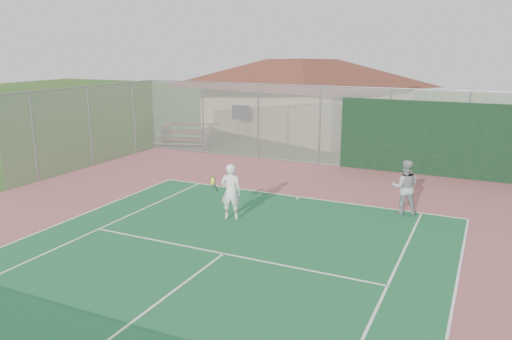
{
  "coord_description": "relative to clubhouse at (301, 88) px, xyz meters",
  "views": [
    {
      "loc": [
        5.8,
        -3.9,
        5.11
      ],
      "look_at": [
        -0.49,
        9.36,
        1.5
      ],
      "focal_mm": 35.0,
      "sensor_mm": 36.0,
      "label": 1
    }
  ],
  "objects": [
    {
      "name": "side_fence_left",
      "position": [
        -5.02,
        -12.83,
        -0.92
      ],
      "size": [
        0.08,
        9.0,
        3.5
      ],
      "color": "gray",
      "rests_on": "ground"
    },
    {
      "name": "back_fence",
      "position": [
        7.09,
        -8.35,
        -1.0
      ],
      "size": [
        20.08,
        0.11,
        3.53
      ],
      "color": "gray",
      "rests_on": "ground"
    },
    {
      "name": "player_grey_back",
      "position": [
        8.57,
        -13.73,
        -1.81
      ],
      "size": [
        0.97,
        0.84,
        1.72
      ],
      "rotation": [
        0.0,
        0.0,
        3.4
      ],
      "color": "#9B9EA0",
      "rests_on": "ground"
    },
    {
      "name": "bleachers",
      "position": [
        -4.0,
        -6.8,
        -2.09
      ],
      "size": [
        3.4,
        2.53,
        1.09
      ],
      "rotation": [
        0.0,
        0.0,
        0.32
      ],
      "color": "maroon",
      "rests_on": "ground"
    },
    {
      "name": "clubhouse",
      "position": [
        0.0,
        0.0,
        0.0
      ],
      "size": [
        14.37,
        12.21,
        5.26
      ],
      "rotation": [
        0.0,
        0.0,
        -0.4
      ],
      "color": "tan",
      "rests_on": "ground"
    },
    {
      "name": "player_white_front",
      "position": [
        3.88,
        -16.48,
        -1.8
      ],
      "size": [
        0.99,
        0.73,
        1.72
      ],
      "rotation": [
        0.0,
        0.0,
        3.42
      ],
      "color": "white",
      "rests_on": "ground"
    }
  ]
}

